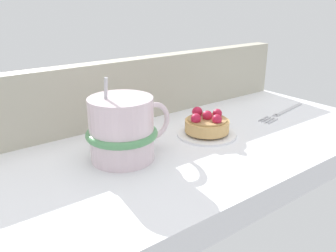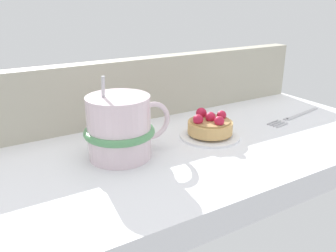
% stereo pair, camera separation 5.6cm
% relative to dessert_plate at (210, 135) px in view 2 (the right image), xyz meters
% --- Properties ---
extents(ground_plane, '(0.74, 0.35, 0.04)m').
position_rel_dessert_plate_xyz_m(ground_plane, '(-0.04, -0.01, -0.02)').
color(ground_plane, white).
extents(window_rail_back, '(0.73, 0.03, 0.12)m').
position_rel_dessert_plate_xyz_m(window_rail_back, '(-0.04, 0.15, 0.06)').
color(window_rail_back, '#B2AD99').
rests_on(window_rail_back, ground_plane).
extents(dessert_plate, '(0.10, 0.10, 0.01)m').
position_rel_dessert_plate_xyz_m(dessert_plate, '(0.00, 0.00, 0.00)').
color(dessert_plate, white).
rests_on(dessert_plate, ground_plane).
extents(raspberry_tart, '(0.08, 0.08, 0.04)m').
position_rel_dessert_plate_xyz_m(raspberry_tart, '(-0.00, 0.00, 0.02)').
color(raspberry_tart, tan).
rests_on(raspberry_tart, dessert_plate).
extents(coffee_mug, '(0.14, 0.11, 0.13)m').
position_rel_dessert_plate_xyz_m(coffee_mug, '(-0.16, 0.01, 0.04)').
color(coffee_mug, silver).
rests_on(coffee_mug, ground_plane).
extents(dessert_fork, '(0.16, 0.04, 0.01)m').
position_rel_dessert_plate_xyz_m(dessert_fork, '(0.21, -0.01, -0.00)').
color(dessert_fork, '#B7B7BC').
rests_on(dessert_fork, ground_plane).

